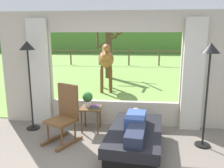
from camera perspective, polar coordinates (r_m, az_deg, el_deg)
back_wall_with_window at (r=5.16m, az=0.54°, el=3.23°), size 5.20×0.12×2.55m
curtain_panel_left at (r=5.46m, az=-17.58°, el=2.63°), size 0.44×0.10×2.40m
curtain_panel_right at (r=5.15m, az=19.45°, el=1.96°), size 0.44×0.10×2.40m
outdoor_pasture_lawn at (r=16.11m, az=4.25°, el=4.84°), size 36.00×21.68×0.02m
distant_hill_ridge at (r=25.83m, az=5.01°, el=10.22°), size 36.00×2.00×2.40m
recliner_sofa at (r=4.25m, az=5.77°, el=-13.43°), size 1.08×1.79×0.42m
reclining_person at (r=4.08m, az=5.86°, el=-9.89°), size 0.40×1.44×0.22m
rocking_chair at (r=4.56m, az=-11.64°, el=-7.38°), size 0.72×0.82×1.12m
side_table at (r=5.01m, az=-5.23°, el=-6.80°), size 0.44×0.44×0.52m
potted_plant at (r=5.00m, az=-6.06°, el=-3.53°), size 0.22×0.22×0.32m
book_stack at (r=4.91m, az=-4.31°, el=-5.68°), size 0.20×0.14×0.06m
floor_lamp_left at (r=5.13m, az=-20.08°, el=5.85°), size 0.32×0.32×1.92m
floor_lamp_right at (r=4.37m, az=23.00°, el=4.58°), size 0.32×0.32×1.91m
horse at (r=8.35m, az=-1.47°, el=5.99°), size 0.72×1.82×1.73m
pasture_tree at (r=10.95m, az=-0.90°, el=8.51°), size 1.35×1.29×2.99m
pasture_fence_line at (r=15.55m, az=4.23°, el=7.30°), size 16.10×0.10×1.10m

